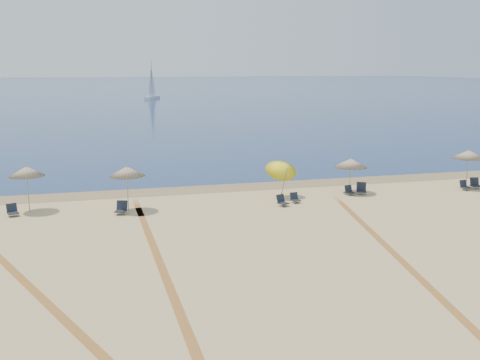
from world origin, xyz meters
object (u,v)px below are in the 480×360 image
object	(u,v)px
umbrella_3	(282,167)
chair_3	(282,201)
chair_8	(475,184)
umbrella_5	(469,154)
sailboat_0	(152,87)
umbrella_1	(27,171)
umbrella_4	(351,163)
chair_6	(361,189)
chair_1	(12,211)
umbrella_2	(127,171)
chair_2	(121,208)
chair_5	(349,191)
chair_4	(295,198)
chair_7	(464,186)

from	to	relation	value
umbrella_3	chair_3	bearing A→B (deg)	-107.24
chair_8	chair_3	bearing A→B (deg)	-163.28
umbrella_5	sailboat_0	distance (m)	111.33
umbrella_1	umbrella_4	bearing A→B (deg)	-0.53
chair_3	chair_6	world-z (taller)	chair_6
umbrella_4	chair_1	size ratio (longest dim) A/B	2.89
umbrella_5	chair_6	size ratio (longest dim) A/B	2.91
umbrella_1	umbrella_2	size ratio (longest dim) A/B	1.01
umbrella_3	chair_3	distance (m)	2.65
umbrella_2	sailboat_0	xyz separation A→B (m)	(12.60, 111.28, 0.55)
sailboat_0	chair_2	bearing A→B (deg)	-67.47
chair_5	sailboat_0	world-z (taller)	sailboat_0
umbrella_5	chair_4	distance (m)	12.74
umbrella_3	chair_3	xyz separation A→B (m)	(-0.62, -1.98, -1.64)
umbrella_1	umbrella_5	world-z (taller)	umbrella_1
chair_5	umbrella_1	bearing A→B (deg)	166.80
chair_2	chair_5	xyz separation A→B (m)	(14.30, 1.11, -0.05)
chair_4	umbrella_5	bearing A→B (deg)	-2.38
chair_3	sailboat_0	size ratio (longest dim) A/B	0.09
chair_6	umbrella_5	bearing A→B (deg)	23.38
chair_7	umbrella_5	bearing A→B (deg)	37.17
chair_4	chair_7	xyz separation A→B (m)	(12.10, 0.49, 0.02)
umbrella_4	chair_1	distance (m)	20.46
chair_5	chair_8	size ratio (longest dim) A/B	0.85
umbrella_2	chair_5	bearing A→B (deg)	2.16
umbrella_1	chair_6	distance (m)	20.26
chair_1	chair_3	xyz separation A→B (m)	(15.02, -1.58, -0.00)
umbrella_2	chair_5	distance (m)	14.04
umbrella_4	umbrella_5	bearing A→B (deg)	-4.96
chair_1	chair_8	xyz separation A→B (m)	(29.13, -0.30, 0.02)
chair_6	umbrella_2	bearing A→B (deg)	-152.98
umbrella_1	chair_5	bearing A→B (deg)	-2.21
chair_4	chair_2	bearing A→B (deg)	173.75
umbrella_3	chair_8	distance (m)	13.60
chair_4	chair_6	xyz separation A→B (m)	(4.92, 1.10, 0.06)
chair_6	chair_3	bearing A→B (deg)	-139.49
chair_5	umbrella_3	bearing A→B (deg)	164.34
chair_4	chair_6	bearing A→B (deg)	6.11
chair_2	umbrella_1	bearing A→B (deg)	176.71
umbrella_3	chair_4	world-z (taller)	umbrella_3
umbrella_2	chair_8	distance (m)	23.00
umbrella_5	umbrella_4	bearing A→B (deg)	175.04
umbrella_1	umbrella_5	distance (m)	27.79
umbrella_2	umbrella_5	world-z (taller)	umbrella_5
chair_6	sailboat_0	xyz separation A→B (m)	(-2.13, 110.71, 2.50)
chair_3	chair_4	distance (m)	1.15
chair_8	sailboat_0	xyz separation A→B (m)	(-10.32, 111.09, 2.51)
umbrella_5	chair_5	world-z (taller)	umbrella_5
umbrella_2	chair_4	size ratio (longest dim) A/B	4.11
umbrella_3	chair_6	size ratio (longest dim) A/B	2.93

